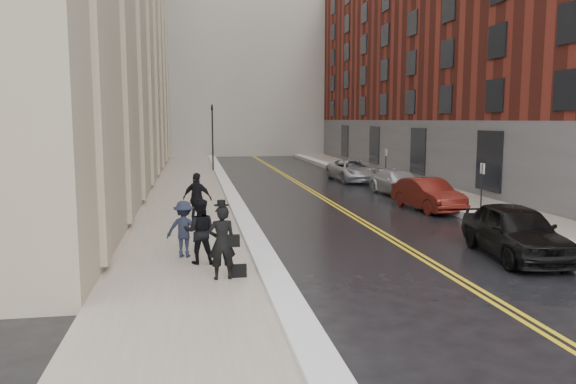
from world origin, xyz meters
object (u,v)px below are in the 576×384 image
object	(u,v)px
car_black	(516,231)
car_silver_near	(398,183)
pedestrian_a	(200,231)
car_maroon	(428,194)
pedestrian_b	(184,229)
car_silver_far	(353,170)
pedestrian_main	(222,242)
pedestrian_c	(197,199)

from	to	relation	value
car_black	car_silver_near	distance (m)	13.94
pedestrian_a	car_maroon	bearing A→B (deg)	-135.19
car_black	car_silver_near	world-z (taller)	car_black
pedestrian_b	car_silver_far	bearing A→B (deg)	-104.39
pedestrian_main	pedestrian_c	xyz separation A→B (m)	(-0.52, 7.45, 0.05)
pedestrian_main	pedestrian_a	xyz separation A→B (m)	(-0.51, 1.64, -0.03)
car_silver_near	pedestrian_b	world-z (taller)	pedestrian_b
car_maroon	car_silver_far	bearing A→B (deg)	83.18
car_black	pedestrian_main	size ratio (longest dim) A/B	2.54
pedestrian_a	pedestrian_b	distance (m)	0.92
pedestrian_c	car_silver_near	bearing A→B (deg)	-120.53
pedestrian_main	pedestrian_a	world-z (taller)	pedestrian_main
car_black	pedestrian_a	xyz separation A→B (m)	(-9.19, 0.29, 0.24)
car_maroon	car_silver_far	distance (m)	12.05
car_silver_near	car_black	bearing A→B (deg)	-102.85
car_maroon	car_black	bearing A→B (deg)	-103.42
car_black	car_maroon	xyz separation A→B (m)	(1.03, 8.64, -0.08)
car_black	pedestrian_b	size ratio (longest dim) A/B	2.89
car_black	pedestrian_c	bearing A→B (deg)	153.36
pedestrian_main	car_silver_near	bearing A→B (deg)	-129.44
car_silver_far	pedestrian_c	bearing A→B (deg)	-128.29
car_silver_far	pedestrian_main	distance (m)	24.11
car_maroon	pedestrian_main	bearing A→B (deg)	-140.81
car_maroon	pedestrian_c	world-z (taller)	pedestrian_c
car_silver_near	pedestrian_a	distance (m)	17.33
car_maroon	pedestrian_main	xyz separation A→B (m)	(-9.71, -9.99, 0.35)
pedestrian_main	pedestrian_c	world-z (taller)	pedestrian_c
pedestrian_b	pedestrian_c	bearing A→B (deg)	-80.59
car_black	pedestrian_b	bearing A→B (deg)	-179.65
car_black	pedestrian_c	distance (m)	11.04
car_black	pedestrian_a	world-z (taller)	pedestrian_a
car_maroon	car_silver_far	world-z (taller)	car_silver_far
car_maroon	car_silver_far	size ratio (longest dim) A/B	0.83
car_black	pedestrian_a	bearing A→B (deg)	-174.93
pedestrian_a	pedestrian_b	xyz separation A→B (m)	(-0.43, 0.81, -0.08)
car_maroon	pedestrian_a	bearing A→B (deg)	-147.40
car_black	car_maroon	world-z (taller)	car_black
pedestrian_main	pedestrian_b	distance (m)	2.63
pedestrian_b	pedestrian_c	world-z (taller)	pedestrian_c
car_silver_near	pedestrian_b	distance (m)	16.98
car_maroon	pedestrian_main	distance (m)	13.94
pedestrian_b	car_silver_near	bearing A→B (deg)	-117.12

